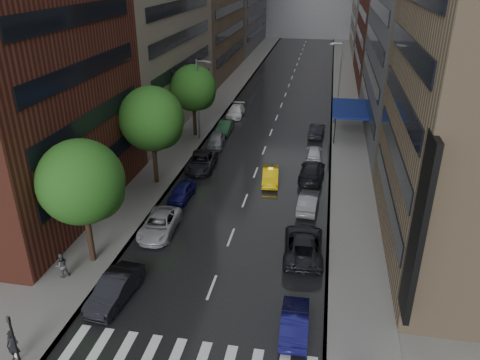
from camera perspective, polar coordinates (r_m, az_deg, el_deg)
name	(u,v)px	position (r m, az deg, el deg)	size (l,w,h in m)	color
ground	(195,332)	(27.24, -5.56, -17.98)	(220.00, 220.00, 0.00)	gray
road	(284,98)	(71.73, 5.40, 9.93)	(14.00, 140.00, 0.01)	black
sidewalk_left	(226,95)	(73.03, -1.75, 10.35)	(4.00, 140.00, 0.15)	gray
sidewalk_right	(345,100)	(71.51, 12.70, 9.44)	(4.00, 140.00, 0.15)	gray
crosswalk	(188,360)	(25.83, -6.38, -20.97)	(13.15, 2.80, 0.01)	silver
tree_near	(81,182)	(31.03, -18.81, -0.25)	(5.49, 5.49, 8.75)	#382619
tree_mid	(152,119)	(41.61, -10.73, 7.33)	(5.68, 5.68, 9.05)	#382619
tree_far	(193,88)	(53.82, -5.71, 11.08)	(5.22, 5.22, 8.32)	#382619
taxi	(270,176)	(43.12, 3.74, 0.50)	(1.44, 4.13, 1.36)	yellow
parked_cars_left	(198,167)	(44.90, -5.18, 1.55)	(2.85, 42.77, 1.59)	black
parked_cars_right	(309,194)	(39.96, 8.45, -1.68)	(2.94, 37.01, 1.60)	#10104B
ped_bag_walker	(14,347)	(27.34, -25.89, -17.81)	(0.70, 0.49, 1.84)	black
ped_black_umbrella	(61,260)	(32.14, -21.01, -9.12)	(1.04, 1.03, 2.09)	#4F5054
traffic_light	(14,339)	(25.86, -25.85, -17.09)	(0.18, 0.15, 3.45)	black
street_lamp_left	(198,98)	(52.73, -5.08, 9.92)	(1.74, 0.22, 9.00)	gray
street_lamp_right	(339,75)	(65.48, 12.03, 12.45)	(1.74, 0.22, 9.00)	gray
awning	(350,109)	(56.25, 13.23, 8.46)	(4.00, 8.00, 3.12)	navy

